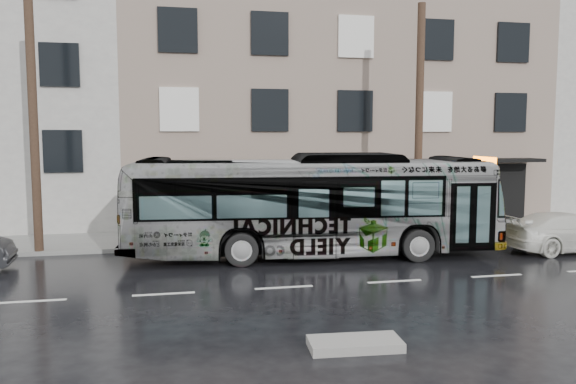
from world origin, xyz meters
name	(u,v)px	position (x,y,z in m)	size (l,w,h in m)	color
ground	(269,267)	(0.00, 0.00, 0.00)	(120.00, 120.00, 0.00)	black
sidewalk	(248,237)	(0.00, 4.90, 0.07)	(90.00, 3.60, 0.15)	gray
building_taupe	(320,110)	(5.00, 12.70, 5.50)	(20.00, 12.00, 11.00)	gray
utility_pole_front	(419,122)	(6.50, 3.30, 4.65)	(0.30, 0.30, 9.00)	#412D20
utility_pole_rear	(33,120)	(-7.50, 3.30, 4.65)	(0.30, 0.30, 9.00)	#412D20
sign_post	(443,206)	(7.60, 3.30, 1.35)	(0.06, 0.06, 2.40)	slate
bus	(311,205)	(1.70, 1.27, 1.76)	(2.95, 12.62, 3.51)	#B2B2B2
white_sedan	(568,232)	(10.88, 0.21, 0.70)	(1.95, 4.79, 1.39)	silver
slush_pile	(355,344)	(0.51, -7.08, 0.09)	(1.80, 0.80, 0.18)	#9A9892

